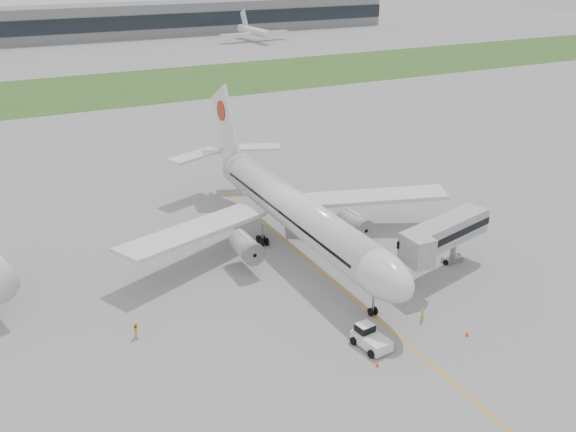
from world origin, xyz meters
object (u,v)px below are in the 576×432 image
airliner (291,207)px  ground_crew_near (422,315)px  pushback_tug (370,337)px  jet_bridge (441,235)px

airliner → ground_crew_near: 24.16m
pushback_tug → ground_crew_near: size_ratio=2.85×
pushback_tug → jet_bridge: jet_bridge is taller
ground_crew_near → pushback_tug: bearing=-7.5°
jet_bridge → ground_crew_near: size_ratio=9.76×
airliner → pushback_tug: airliner is taller
jet_bridge → airliner: bearing=114.5°
pushback_tug → jet_bridge: size_ratio=0.29×
airliner → pushback_tug: bearing=-98.3°
airliner → jet_bridge: airliner is taller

